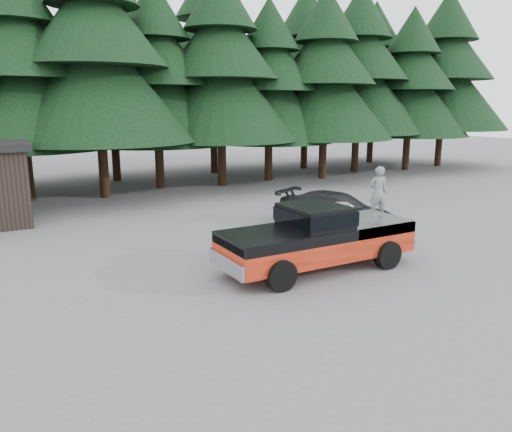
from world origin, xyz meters
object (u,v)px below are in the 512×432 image
air_compressor (340,213)px  parked_car (337,210)px  man_on_bed (378,192)px  pickup_truck (317,247)px

air_compressor → parked_car: size_ratio=0.14×
air_compressor → man_on_bed: bearing=12.8°
pickup_truck → air_compressor: bearing=8.2°
air_compressor → man_on_bed: man_on_bed is taller
air_compressor → parked_car: air_compressor is taller
man_on_bed → parked_car: bearing=-92.7°
man_on_bed → parked_car: man_on_bed is taller
air_compressor → man_on_bed: size_ratio=0.42×
air_compressor → man_on_bed: 1.40m
parked_car → pickup_truck: bearing=-160.2°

